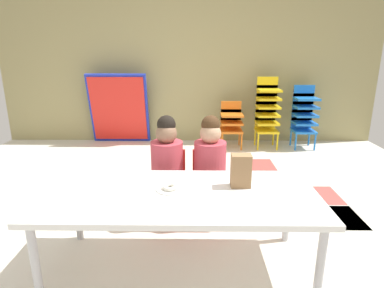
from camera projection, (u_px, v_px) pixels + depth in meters
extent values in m
cube|color=silver|center=(183.00, 217.00, 2.88)|extent=(5.81, 5.11, 0.02)
cube|color=#336BB2|center=(335.00, 217.00, 2.86)|extent=(0.43, 0.43, 0.00)
cube|color=#B24C47|center=(257.00, 165.00, 4.16)|extent=(0.43, 0.43, 0.00)
cube|color=#B24C47|center=(317.00, 195.00, 3.29)|extent=(0.43, 0.43, 0.00)
cube|color=#478C51|center=(335.00, 217.00, 2.86)|extent=(0.43, 0.43, 0.00)
cube|color=silver|center=(342.00, 178.00, 3.71)|extent=(0.43, 0.43, 0.00)
cube|color=tan|center=(189.00, 56.00, 4.95)|extent=(5.81, 0.10, 2.65)
cube|color=white|center=(179.00, 195.00, 2.06)|extent=(1.76, 0.79, 0.04)
cylinder|color=#B2B2B7|center=(35.00, 265.00, 1.82)|extent=(0.05, 0.05, 0.51)
cylinder|color=#B2B2B7|center=(320.00, 267.00, 1.80)|extent=(0.05, 0.05, 0.51)
cylinder|color=#B2B2B7|center=(77.00, 209.00, 2.47)|extent=(0.05, 0.05, 0.51)
cylinder|color=#B2B2B7|center=(287.00, 210.00, 2.45)|extent=(0.05, 0.05, 0.51)
cube|color=red|center=(168.00, 189.00, 2.72)|extent=(0.32, 0.30, 0.03)
cube|color=red|center=(169.00, 166.00, 2.82)|extent=(0.29, 0.02, 0.30)
cylinder|color=#BF3F4C|center=(167.00, 164.00, 2.65)|extent=(0.31, 0.31, 0.38)
sphere|color=#8C664C|center=(166.00, 133.00, 2.58)|extent=(0.17, 0.17, 0.17)
sphere|color=black|center=(166.00, 125.00, 2.57)|extent=(0.15, 0.15, 0.15)
cylinder|color=red|center=(150.00, 212.00, 2.63)|extent=(0.02, 0.02, 0.28)
cylinder|color=red|center=(184.00, 213.00, 2.63)|extent=(0.02, 0.02, 0.28)
cylinder|color=red|center=(154.00, 198.00, 2.88)|extent=(0.02, 0.02, 0.28)
cylinder|color=red|center=(185.00, 198.00, 2.88)|extent=(0.02, 0.02, 0.28)
cube|color=red|center=(210.00, 189.00, 2.71)|extent=(0.32, 0.30, 0.03)
cube|color=red|center=(209.00, 166.00, 2.81)|extent=(0.29, 0.02, 0.30)
cylinder|color=#BF3F4C|center=(210.00, 164.00, 2.65)|extent=(0.30, 0.30, 0.38)
sphere|color=tan|center=(210.00, 134.00, 2.58)|extent=(0.17, 0.17, 0.17)
sphere|color=#472D19|center=(211.00, 125.00, 2.57)|extent=(0.15, 0.15, 0.15)
cylinder|color=red|center=(193.00, 213.00, 2.63)|extent=(0.02, 0.02, 0.28)
cylinder|color=red|center=(227.00, 213.00, 2.63)|extent=(0.02, 0.02, 0.28)
cylinder|color=red|center=(193.00, 198.00, 2.88)|extent=(0.02, 0.02, 0.28)
cylinder|color=red|center=(224.00, 199.00, 2.88)|extent=(0.02, 0.02, 0.28)
cube|color=orange|center=(231.00, 131.00, 4.81)|extent=(0.32, 0.30, 0.03)
cube|color=orange|center=(231.00, 123.00, 4.92)|extent=(0.30, 0.02, 0.18)
cube|color=orange|center=(232.00, 123.00, 4.78)|extent=(0.32, 0.30, 0.03)
cube|color=orange|center=(231.00, 115.00, 4.89)|extent=(0.30, 0.02, 0.18)
cube|color=orange|center=(232.00, 115.00, 4.75)|extent=(0.32, 0.30, 0.03)
cube|color=orange|center=(231.00, 107.00, 4.85)|extent=(0.30, 0.02, 0.18)
cylinder|color=orange|center=(222.00, 142.00, 4.73)|extent=(0.02, 0.02, 0.26)
cylinder|color=orange|center=(242.00, 142.00, 4.72)|extent=(0.02, 0.02, 0.26)
cylinder|color=orange|center=(221.00, 137.00, 4.98)|extent=(0.02, 0.02, 0.26)
cylinder|color=orange|center=(239.00, 137.00, 4.97)|extent=(0.02, 0.02, 0.26)
cube|color=yellow|center=(266.00, 131.00, 4.81)|extent=(0.32, 0.30, 0.03)
cube|color=yellow|center=(265.00, 123.00, 4.92)|extent=(0.30, 0.02, 0.18)
cube|color=yellow|center=(267.00, 123.00, 4.77)|extent=(0.32, 0.30, 0.03)
cube|color=yellow|center=(265.00, 115.00, 4.88)|extent=(0.30, 0.02, 0.18)
cube|color=yellow|center=(268.00, 115.00, 4.74)|extent=(0.32, 0.30, 0.03)
cube|color=yellow|center=(266.00, 107.00, 4.85)|extent=(0.30, 0.02, 0.18)
cube|color=yellow|center=(268.00, 107.00, 4.71)|extent=(0.32, 0.30, 0.03)
cube|color=yellow|center=(266.00, 99.00, 4.81)|extent=(0.30, 0.02, 0.18)
cube|color=yellow|center=(269.00, 99.00, 4.67)|extent=(0.32, 0.30, 0.03)
cube|color=yellow|center=(267.00, 91.00, 4.78)|extent=(0.30, 0.02, 0.18)
cube|color=yellow|center=(269.00, 90.00, 4.64)|extent=(0.32, 0.30, 0.03)
cube|color=yellow|center=(268.00, 83.00, 4.75)|extent=(0.30, 0.02, 0.18)
cylinder|color=yellow|center=(258.00, 142.00, 4.72)|extent=(0.02, 0.02, 0.26)
cylinder|color=yellow|center=(277.00, 142.00, 4.72)|extent=(0.02, 0.02, 0.26)
cylinder|color=yellow|center=(255.00, 137.00, 4.97)|extent=(0.02, 0.02, 0.26)
cylinder|color=yellow|center=(273.00, 137.00, 4.97)|extent=(0.02, 0.02, 0.26)
cube|color=blue|center=(303.00, 131.00, 4.80)|extent=(0.32, 0.30, 0.03)
cube|color=blue|center=(301.00, 123.00, 4.91)|extent=(0.30, 0.02, 0.18)
cube|color=blue|center=(304.00, 123.00, 4.77)|extent=(0.32, 0.30, 0.03)
cube|color=blue|center=(302.00, 115.00, 4.88)|extent=(0.30, 0.02, 0.18)
cube|color=blue|center=(305.00, 115.00, 4.73)|extent=(0.32, 0.30, 0.03)
cube|color=blue|center=(303.00, 107.00, 4.84)|extent=(0.30, 0.02, 0.18)
cube|color=blue|center=(306.00, 107.00, 4.70)|extent=(0.32, 0.30, 0.03)
cube|color=blue|center=(303.00, 99.00, 4.81)|extent=(0.30, 0.02, 0.18)
cube|color=blue|center=(307.00, 99.00, 4.66)|extent=(0.32, 0.30, 0.03)
cube|color=blue|center=(304.00, 91.00, 4.77)|extent=(0.30, 0.02, 0.18)
cylinder|color=blue|center=(296.00, 142.00, 4.71)|extent=(0.02, 0.02, 0.26)
cylinder|color=blue|center=(315.00, 142.00, 4.71)|extent=(0.02, 0.02, 0.26)
cylinder|color=blue|center=(291.00, 137.00, 4.96)|extent=(0.02, 0.02, 0.26)
cylinder|color=blue|center=(309.00, 137.00, 4.96)|extent=(0.02, 0.02, 0.26)
cube|color=#1E33BF|center=(119.00, 109.00, 5.00)|extent=(0.90, 0.28, 1.09)
cube|color=red|center=(119.00, 109.00, 4.97)|extent=(0.83, 0.23, 0.99)
cube|color=#9E754C|center=(241.00, 171.00, 2.12)|extent=(0.13, 0.09, 0.22)
cylinder|color=white|center=(170.00, 189.00, 2.10)|extent=(0.18, 0.18, 0.01)
torus|color=white|center=(170.00, 187.00, 2.09)|extent=(0.10, 0.10, 0.03)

